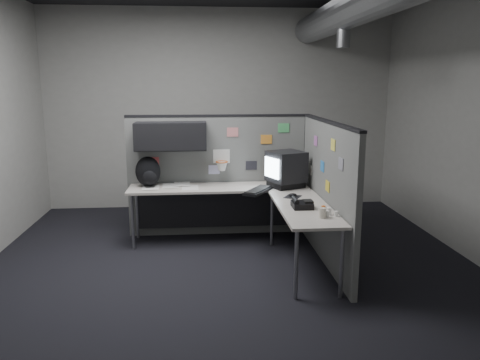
{
  "coord_description": "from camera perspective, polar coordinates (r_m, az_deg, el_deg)",
  "views": [
    {
      "loc": [
        -0.32,
        -4.88,
        2.04
      ],
      "look_at": [
        0.12,
        0.35,
        0.94
      ],
      "focal_mm": 35.0,
      "sensor_mm": 36.0,
      "label": 1
    }
  ],
  "objects": [
    {
      "name": "partition_right",
      "position": [
        5.43,
        10.47,
        -1.41
      ],
      "size": [
        0.07,
        2.23,
        1.63
      ],
      "color": "#606260",
      "rests_on": "ground"
    },
    {
      "name": "mouse",
      "position": [
        5.5,
        6.45,
        -1.91
      ],
      "size": [
        0.24,
        0.25,
        0.04
      ],
      "rotation": [
        0.0,
        0.0,
        0.26
      ],
      "color": "black",
      "rests_on": "desk"
    },
    {
      "name": "phone",
      "position": [
        5.04,
        7.52,
        -2.92
      ],
      "size": [
        0.21,
        0.23,
        0.11
      ],
      "rotation": [
        0.0,
        0.0,
        -0.17
      ],
      "color": "black",
      "rests_on": "desk"
    },
    {
      "name": "partition_back",
      "position": [
        6.21,
        -4.14,
        2.07
      ],
      "size": [
        2.44,
        0.42,
        1.63
      ],
      "color": "#606260",
      "rests_on": "ground"
    },
    {
      "name": "backpack",
      "position": [
        6.08,
        -11.14,
        0.95
      ],
      "size": [
        0.34,
        0.32,
        0.39
      ],
      "rotation": [
        0.0,
        0.0,
        -0.11
      ],
      "color": "black",
      "rests_on": "desk"
    },
    {
      "name": "monitor",
      "position": [
        5.97,
        5.63,
        1.37
      ],
      "size": [
        0.53,
        0.53,
        0.46
      ],
      "rotation": [
        0.0,
        0.0,
        -0.38
      ],
      "color": "black",
      "rests_on": "desk"
    },
    {
      "name": "cup",
      "position": [
        4.7,
        10.02,
        -3.97
      ],
      "size": [
        0.09,
        0.09,
        0.1
      ],
      "primitive_type": "cylinder",
      "rotation": [
        0.0,
        0.0,
        0.21
      ],
      "color": "beige",
      "rests_on": "desk"
    },
    {
      "name": "keyboard",
      "position": [
        5.69,
        2.21,
        -1.31
      ],
      "size": [
        0.42,
        0.52,
        0.04
      ],
      "rotation": [
        0.0,
        0.0,
        0.23
      ],
      "color": "black",
      "rests_on": "desk"
    },
    {
      "name": "papers",
      "position": [
        6.07,
        -8.11,
        -0.73
      ],
      "size": [
        0.72,
        0.5,
        0.01
      ],
      "rotation": [
        0.0,
        0.0,
        0.04
      ],
      "color": "white",
      "rests_on": "desk"
    },
    {
      "name": "bottles",
      "position": [
        4.8,
        10.67,
        -3.83
      ],
      "size": [
        0.16,
        0.17,
        0.09
      ],
      "rotation": [
        0.0,
        0.0,
        0.36
      ],
      "color": "silver",
      "rests_on": "desk"
    },
    {
      "name": "desk",
      "position": [
        5.78,
        -0.04,
        -2.5
      ],
      "size": [
        2.31,
        2.11,
        0.73
      ],
      "color": "beige",
      "rests_on": "ground"
    },
    {
      "name": "room",
      "position": [
        4.96,
        5.48,
        12.37
      ],
      "size": [
        5.62,
        5.62,
        3.22
      ],
      "color": "black",
      "rests_on": "ground"
    }
  ]
}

